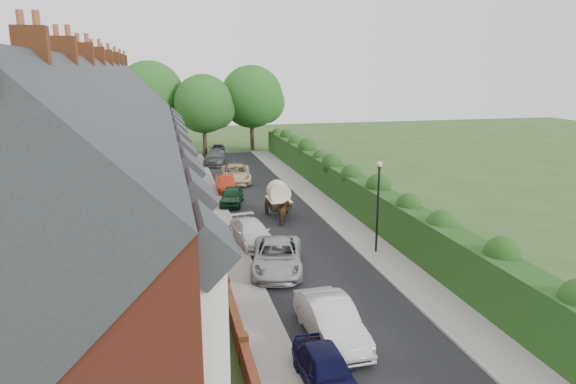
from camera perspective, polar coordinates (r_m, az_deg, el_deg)
name	(u,v)px	position (r m, az deg, el deg)	size (l,w,h in m)	color
ground	(342,289)	(24.30, 5.97, -10.67)	(140.00, 140.00, 0.00)	#2D4C1E
road	(279,222)	(34.09, -0.98, -3.35)	(6.00, 58.00, 0.02)	black
pavement_hedge_side	(338,217)	(35.16, 5.56, -2.80)	(2.20, 58.00, 0.12)	gray
pavement_house_side	(221,225)	(33.49, -7.44, -3.69)	(1.70, 58.00, 0.12)	gray
kerb_hedge_side	(323,218)	(34.84, 3.92, -2.91)	(0.18, 58.00, 0.13)	#999994
kerb_house_side	(233,224)	(33.57, -6.08, -3.60)	(0.18, 58.00, 0.13)	#999994
hedge	(363,194)	(35.37, 8.37, -0.19)	(2.10, 58.00, 2.85)	#1A3C13
terrace_row	(108,165)	(31.46, -19.37, 2.80)	(9.05, 40.50, 11.50)	maroon
garden_wall_row	(207,225)	(32.33, -9.03, -3.64)	(0.35, 40.35, 1.10)	brown
lamppost	(378,196)	(27.95, 9.99, -0.39)	(0.32, 0.32, 5.16)	black
tree_far_left	(206,105)	(61.24, -9.05, 9.50)	(7.14, 6.80, 9.29)	#332316
tree_far_right	(255,98)	(63.95, -3.74, 10.35)	(7.98, 7.60, 10.31)	#332316
tree_far_back	(154,97)	(63.99, -14.70, 10.22)	(8.40, 8.00, 10.82)	#332316
car_navy	(326,370)	(17.28, 4.28, -19.09)	(1.53, 3.81, 1.30)	black
car_silver_a	(331,321)	(19.83, 4.80, -14.07)	(1.64, 4.70, 1.55)	silver
car_silver_b	(277,257)	(25.98, -1.22, -7.18)	(2.46, 5.33, 1.48)	#A3A6AA
car_white	(252,233)	(29.81, -4.06, -4.57)	(1.88, 4.63, 1.34)	white
car_green	(232,196)	(38.45, -6.27, -0.45)	(1.56, 3.87, 1.32)	#11391C
car_red	(225,184)	(42.65, -6.98, 0.93)	(1.39, 3.97, 1.31)	#9B2510
car_beige	(236,174)	(45.95, -5.82, 2.03)	(2.56, 5.54, 1.54)	beige
car_grey	(215,157)	(54.84, -8.12, 3.83)	(2.09, 5.14, 1.49)	#4C4F52
car_black	(218,150)	(60.44, -7.76, 4.70)	(1.63, 4.05, 1.38)	black
horse	(285,213)	(33.50, -0.36, -2.39)	(0.77, 1.70, 1.43)	#452C19
horse_cart	(279,197)	(35.05, -1.05, -0.51)	(1.54, 3.40, 2.45)	black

